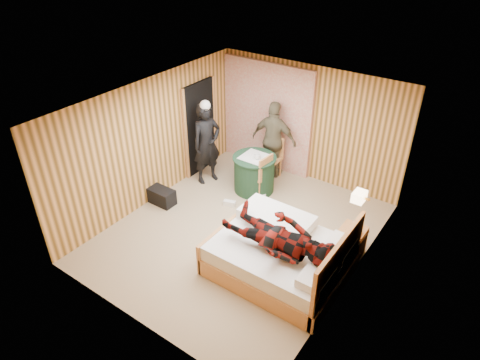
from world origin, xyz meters
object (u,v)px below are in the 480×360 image
Objects in this scene: woman_standing at (207,144)px; man_at_table at (274,140)px; man_on_bed at (278,231)px; round_table at (254,173)px; chair_far at (272,154)px; wall_lamp at (359,196)px; duffel_bag at (161,196)px; chair_near at (261,173)px; nightstand at (350,244)px; bed at (282,255)px.

woman_standing is 1.03× the size of man_at_table.
woman_standing is 1.00× the size of man_on_bed.
chair_far is (0.00, 0.71, 0.14)m from round_table.
man_on_bed is (2.78, -1.75, 0.11)m from woman_standing.
wall_lamp reaches higher than chair_far.
duffel_bag is (-1.26, -2.20, -0.38)m from chair_far.
man_on_bed reaches higher than chair_near.
round_table is at bearing -89.61° from chair_far.
man_on_bed is (1.74, -2.76, 0.13)m from man_at_table.
chair_near is at bearing 161.83° from nightstand.
bed is 0.71m from man_on_bed.
chair_far is 0.53× the size of man_on_bed.
wall_lamp reaches higher than chair_near.
nightstand reaches higher than duffel_bag.
wall_lamp is at bearing -32.18° from chair_far.
chair_far is 0.54× the size of man_at_table.
man_at_table is at bearing -25.73° from woman_standing.
man_on_bed reaches higher than chair_far.
round_table is at bearing -106.24° from chair_near.
nightstand is 0.32× the size of man_on_bed.
wall_lamp reaches higher than nightstand.
man_on_bed is (1.74, -2.00, 0.59)m from round_table.
bed is at bearing -132.54° from wall_lamp.
nightstand is at bearing -79.07° from woman_standing.
nightstand is (0.76, 0.95, -0.04)m from bed.
woman_standing is at bearing 147.77° from man_on_bed.
chair_far is (-2.47, 1.54, 0.25)m from nightstand.
round_table reaches higher than duffel_bag.
woman_standing is (-3.55, 0.65, -0.41)m from wall_lamp.
bed reaches higher than chair_far.
round_table is at bearing 131.02° from man_on_bed.
man_on_bed is (1.74, -2.71, 0.46)m from chair_far.
nightstand is 2.92m from chair_far.
woman_standing is 3.29m from man_on_bed.
bed is (-0.80, -0.87, -0.97)m from wall_lamp.
man_on_bed is at bearing -121.81° from nightstand.
round_table is 0.51× the size of woman_standing.
wall_lamp is 0.12× the size of bed.
nightstand is 2.99m from man_at_table.
nightstand is 3.79m from duffel_bag.
round_table is at bearing 161.52° from nightstand.
chair_near is 2.48m from man_on_bed.
man_at_table is at bearing -159.62° from chair_near.
duffel_bag is 0.32× the size of man_on_bed.
nightstand is at bearing 10.27° from duffel_bag.
duffel_bag is at bearing -169.79° from woman_standing.
man_at_table reaches higher than chair_near.
woman_standing is at bearing 170.68° from nightstand.
bed is 2.24× the size of chair_near.
chair_far is (-1.71, 2.48, 0.21)m from bed.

